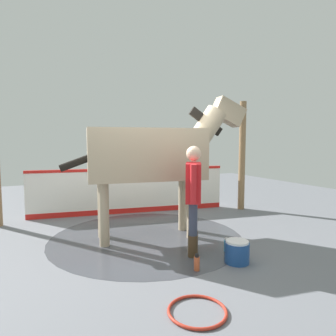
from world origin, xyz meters
name	(u,v)px	position (x,y,z in m)	size (l,w,h in m)	color
ground_plane	(148,243)	(0.00, 0.00, -0.01)	(16.00, 16.00, 0.02)	slate
wet_patch	(147,237)	(-0.25, 0.08, 0.00)	(3.39, 3.39, 0.00)	#42444C
barrier_wall	(131,192)	(-2.08, 0.40, 0.49)	(0.86, 4.54, 1.07)	white
roof_post_near	(242,156)	(-1.26, 3.03, 1.33)	(0.16, 0.16, 2.67)	olive
horse	(153,154)	(-0.23, 0.20, 1.48)	(1.20, 3.30, 2.52)	tan
handler	(193,193)	(0.78, 0.43, 0.94)	(0.58, 0.43, 1.64)	#47331E
wash_bucket	(237,252)	(1.33, 0.82, 0.16)	(0.34, 0.34, 0.32)	#1E478C
bottle_shampoo	(226,245)	(0.92, 0.94, 0.10)	(0.07, 0.07, 0.21)	#3399CC
bottle_spray	(197,263)	(1.30, 0.18, 0.10)	(0.08, 0.08, 0.22)	#CC5933
hose_coil	(197,311)	(2.14, -0.32, 0.02)	(0.61, 0.61, 0.03)	#B72D1E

